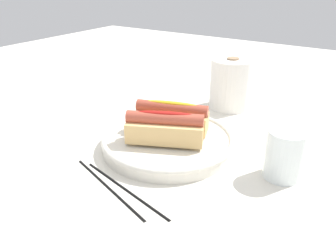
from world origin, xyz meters
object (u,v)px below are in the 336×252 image
(hotdog_back, at_px, (171,117))
(chopstick_near, at_px, (125,188))
(chopstick_far, at_px, (107,186))
(water_glass, at_px, (284,157))
(paper_towel_roll, at_px, (231,84))
(hotdog_front, at_px, (165,128))
(serving_bowl, at_px, (168,141))

(hotdog_back, distance_m, chopstick_near, 0.20)
(chopstick_far, bearing_deg, water_glass, 57.87)
(hotdog_back, bearing_deg, paper_towel_roll, 84.76)
(hotdog_front, bearing_deg, chopstick_far, -97.38)
(serving_bowl, relative_size, hotdog_back, 1.73)
(paper_towel_roll, bearing_deg, serving_bowl, -92.86)
(water_glass, height_order, paper_towel_roll, paper_towel_roll)
(paper_towel_roll, bearing_deg, hotdog_back, -95.24)
(hotdog_front, relative_size, chopstick_near, 0.71)
(water_glass, xyz_separation_m, chopstick_near, (-0.21, -0.19, -0.04))
(serving_bowl, xyz_separation_m, water_glass, (0.23, 0.02, 0.02))
(hotdog_back, relative_size, water_glass, 1.76)
(hotdog_front, xyz_separation_m, chopstick_far, (-0.02, -0.15, -0.05))
(water_glass, bearing_deg, paper_towel_roll, 129.61)
(serving_bowl, distance_m, water_glass, 0.23)
(hotdog_front, distance_m, hotdog_back, 0.05)
(serving_bowl, relative_size, water_glass, 3.04)
(water_glass, bearing_deg, hotdog_front, -167.70)
(hotdog_back, distance_m, water_glass, 0.24)
(paper_towel_roll, relative_size, chopstick_far, 0.61)
(hotdog_front, relative_size, water_glass, 1.75)
(water_glass, bearing_deg, serving_bowl, -174.50)
(chopstick_near, xyz_separation_m, chopstick_far, (-0.03, -0.01, 0.00))
(hotdog_back, xyz_separation_m, chopstick_far, (-0.00, -0.20, -0.05))
(paper_towel_roll, bearing_deg, hotdog_front, -90.87)
(chopstick_near, bearing_deg, paper_towel_roll, 104.01)
(serving_bowl, xyz_separation_m, chopstick_near, (0.02, -0.16, -0.01))
(hotdog_front, distance_m, paper_towel_roll, 0.31)
(hotdog_back, distance_m, chopstick_far, 0.21)
(water_glass, relative_size, paper_towel_roll, 0.67)
(serving_bowl, relative_size, hotdog_front, 1.74)
(water_glass, relative_size, chopstick_near, 0.41)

